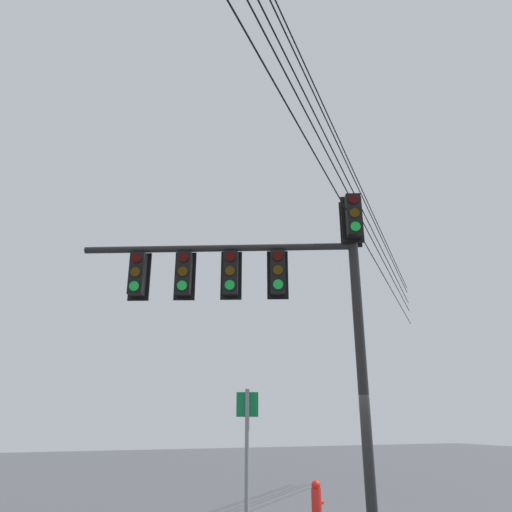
{
  "coord_description": "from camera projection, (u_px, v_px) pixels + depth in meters",
  "views": [
    {
      "loc": [
        7.8,
        -5.03,
        2.06
      ],
      "look_at": [
        -0.84,
        -1.67,
        5.29
      ],
      "focal_mm": 33.1,
      "sensor_mm": 36.0,
      "label": 1
    }
  ],
  "objects": [
    {
      "name": "route_sign_primary",
      "position": [
        247.0,
        451.0,
        7.67
      ],
      "size": [
        0.18,
        0.35,
        2.55
      ],
      "color": "slate",
      "rests_on": "ground"
    },
    {
      "name": "fire_hydrant",
      "position": [
        317.0,
        501.0,
        10.23
      ],
      "size": [
        0.22,
        0.3,
        0.81
      ],
      "color": "red",
      "rests_on": "ground"
    },
    {
      "name": "signal_mast_assembly",
      "position": [
        277.0,
        280.0,
        9.63
      ],
      "size": [
        2.82,
        5.52,
        6.54
      ],
      "color": "black",
      "rests_on": "ground"
    },
    {
      "name": "overhead_wire_span",
      "position": [
        357.0,
        201.0,
        11.04
      ],
      "size": [
        13.94,
        13.84,
        2.17
      ],
      "color": "black"
    }
  ]
}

